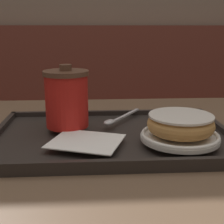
# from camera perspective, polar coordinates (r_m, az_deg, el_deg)

# --- Properties ---
(booth_bench) EXTENTS (1.80, 0.44, 1.00)m
(booth_bench) POSITION_cam_1_polar(r_m,az_deg,el_deg) (1.68, -0.52, -8.43)
(booth_bench) COLOR brown
(booth_bench) RESTS_ON ground_plane
(cafe_table) EXTENTS (0.91, 0.76, 0.75)m
(cafe_table) POSITION_cam_1_polar(r_m,az_deg,el_deg) (0.79, 1.47, -16.55)
(cafe_table) COLOR brown
(cafe_table) RESTS_ON ground_plane
(serving_tray) EXTENTS (0.51, 0.34, 0.02)m
(serving_tray) POSITION_cam_1_polar(r_m,az_deg,el_deg) (0.69, -0.00, -4.57)
(serving_tray) COLOR #282321
(serving_tray) RESTS_ON cafe_table
(napkin_paper) EXTENTS (0.16, 0.15, 0.00)m
(napkin_paper) POSITION_cam_1_polar(r_m,az_deg,el_deg) (0.61, -4.76, -5.31)
(napkin_paper) COLOR white
(napkin_paper) RESTS_ON serving_tray
(coffee_cup_front) EXTENTS (0.10, 0.10, 0.14)m
(coffee_cup_front) POSITION_cam_1_polar(r_m,az_deg,el_deg) (0.70, -8.29, 2.48)
(coffee_cup_front) COLOR red
(coffee_cup_front) RESTS_ON serving_tray
(plate_with_chocolate_donut) EXTENTS (0.16, 0.16, 0.01)m
(plate_with_chocolate_donut) POSITION_cam_1_polar(r_m,az_deg,el_deg) (0.64, 12.29, -4.34)
(plate_with_chocolate_donut) COLOR white
(plate_with_chocolate_donut) RESTS_ON serving_tray
(donut_chocolate_glazed) EXTENTS (0.13, 0.13, 0.04)m
(donut_chocolate_glazed) POSITION_cam_1_polar(r_m,az_deg,el_deg) (0.63, 12.42, -2.11)
(donut_chocolate_glazed) COLOR tan
(donut_chocolate_glazed) RESTS_ON plate_with_chocolate_donut
(spoon) EXTENTS (0.11, 0.15, 0.01)m
(spoon) POSITION_cam_1_polar(r_m,az_deg,el_deg) (0.74, 0.59, -1.40)
(spoon) COLOR silver
(spoon) RESTS_ON serving_tray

